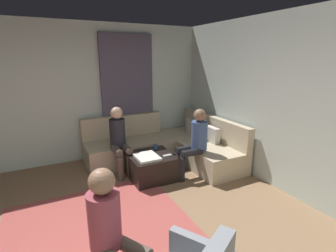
{
  "coord_description": "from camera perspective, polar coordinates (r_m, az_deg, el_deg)",
  "views": [
    {
      "loc": [
        2.31,
        -0.38,
        2.05
      ],
      "look_at": [
        -1.63,
        1.63,
        0.85
      ],
      "focal_mm": 27.37,
      "sensor_mm": 36.0,
      "label": 1
    }
  ],
  "objects": [
    {
      "name": "wall_left",
      "position": [
        5.31,
        -22.81,
        6.43
      ],
      "size": [
        0.12,
        6.0,
        2.7
      ],
      "primitive_type": "cube",
      "color": "silver",
      "rests_on": "ground_plane"
    },
    {
      "name": "folded_blanket",
      "position": [
        4.29,
        -4.71,
        -6.89
      ],
      "size": [
        0.44,
        0.36,
        0.04
      ],
      "primitive_type": "cube",
      "color": "white",
      "rests_on": "ottoman"
    },
    {
      "name": "area_rug",
      "position": [
        3.27,
        -13.84,
        -23.96
      ],
      "size": [
        2.6,
        2.2,
        0.01
      ],
      "primitive_type": "cube",
      "color": "#AD4C47",
      "rests_on": "ground_plane"
    },
    {
      "name": "wall_back",
      "position": [
        4.1,
        27.75,
        3.61
      ],
      "size": [
        6.0,
        0.12,
        2.7
      ],
      "primitive_type": "cube",
      "color": "silver",
      "rests_on": "ground_plane"
    },
    {
      "name": "coffee_mug",
      "position": [
        4.67,
        -2.8,
        -4.65
      ],
      "size": [
        0.08,
        0.08,
        0.1
      ],
      "primitive_type": "cylinder",
      "color": "#334C72",
      "rests_on": "ottoman"
    },
    {
      "name": "ottoman",
      "position": [
        4.51,
        -3.71,
        -8.92
      ],
      "size": [
        0.76,
        0.76,
        0.42
      ],
      "primitive_type": "cube",
      "color": "black",
      "rests_on": "ground_plane"
    },
    {
      "name": "game_remote",
      "position": [
        4.36,
        -0.14,
        -6.6
      ],
      "size": [
        0.05,
        0.15,
        0.02
      ],
      "primitive_type": "cube",
      "color": "white",
      "rests_on": "ottoman"
    },
    {
      "name": "person_on_couch_back",
      "position": [
        4.44,
        5.9,
        -3.17
      ],
      "size": [
        0.3,
        0.6,
        1.2
      ],
      "rotation": [
        0.0,
        0.0,
        3.14
      ],
      "color": "black",
      "rests_on": "ground_plane"
    },
    {
      "name": "person_on_couch_side",
      "position": [
        4.62,
        -10.82,
        -2.63
      ],
      "size": [
        0.6,
        0.3,
        1.2
      ],
      "rotation": [
        0.0,
        0.0,
        -1.57
      ],
      "color": "brown",
      "rests_on": "ground_plane"
    },
    {
      "name": "curtain_panel",
      "position": [
        5.48,
        -8.91,
        6.59
      ],
      "size": [
        0.06,
        1.1,
        2.5
      ],
      "primitive_type": "cube",
      "color": "#595166",
      "rests_on": "ground_plane"
    },
    {
      "name": "person_on_armchair",
      "position": [
        2.36,
        -12.1,
        -21.8
      ],
      "size": [
        0.59,
        0.48,
        1.18
      ],
      "rotation": [
        0.0,
        0.0,
        5.25
      ],
      "color": "brown",
      "rests_on": "ground_plane"
    },
    {
      "name": "sectional_couch",
      "position": [
        5.24,
        0.18,
        -4.54
      ],
      "size": [
        2.1,
        2.55,
        0.87
      ],
      "color": "#C6B593",
      "rests_on": "ground_plane"
    }
  ]
}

